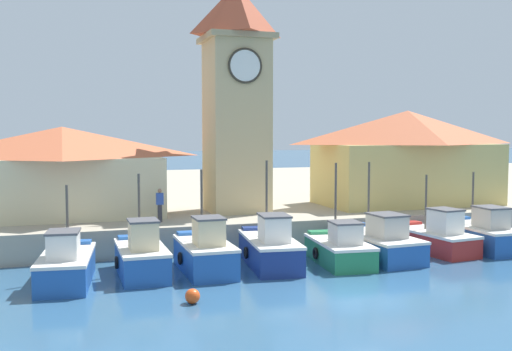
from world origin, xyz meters
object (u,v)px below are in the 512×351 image
fishing_boat_left_outer (142,256)px  clock_tower (236,92)px  fishing_boat_far_left (66,265)px  fishing_boat_mid_left (270,248)px  fishing_boat_right_inner (434,237)px  fishing_boat_center (340,249)px  fishing_boat_left_inner (205,253)px  fishing_boat_right_outer (480,234)px  warehouse_left (63,170)px  mooring_buoy (193,296)px  fishing_boat_mid_right (377,242)px  dock_worker_near_tower (160,205)px  warehouse_right (407,156)px

fishing_boat_left_outer → clock_tower: (6.12, 7.57, 7.06)m
fishing_boat_far_left → fishing_boat_left_outer: bearing=7.7°
fishing_boat_mid_left → fishing_boat_left_outer: bearing=-179.6°
fishing_boat_far_left → fishing_boat_right_inner: size_ratio=0.99×
fishing_boat_center → fishing_boat_right_inner: fishing_boat_center is taller
fishing_boat_left_inner → fishing_boat_right_outer: (13.85, 0.50, -0.06)m
fishing_boat_mid_left → fishing_boat_center: fishing_boat_mid_left is taller
fishing_boat_center → fishing_boat_right_outer: 7.99m
fishing_boat_center → clock_tower: clock_tower is taller
warehouse_left → mooring_buoy: warehouse_left is taller
fishing_boat_mid_right → clock_tower: 11.26m
fishing_boat_far_left → fishing_boat_mid_right: size_ratio=0.89×
fishing_boat_mid_left → dock_worker_near_tower: bearing=128.6°
fishing_boat_far_left → fishing_boat_right_outer: size_ratio=0.98×
fishing_boat_far_left → fishing_boat_left_outer: size_ratio=1.12×
fishing_boat_right_outer → warehouse_right: bearing=86.8°
fishing_boat_right_inner → dock_worker_near_tower: (-12.37, 4.48, 1.51)m
fishing_boat_left_inner → fishing_boat_left_outer: bearing=176.5°
fishing_boat_right_outer → warehouse_right: (0.40, 7.31, 3.49)m
fishing_boat_mid_left → warehouse_right: size_ratio=0.47×
dock_worker_near_tower → mooring_buoy: bearing=-92.3°
fishing_boat_center → fishing_boat_mid_right: bearing=14.5°
warehouse_left → fishing_boat_mid_right: bearing=-33.8°
fishing_boat_left_outer → dock_worker_near_tower: (1.51, 4.95, 1.43)m
fishing_boat_mid_right → fishing_boat_far_left: bearing=-178.0°
fishing_boat_left_outer → warehouse_left: warehouse_left is taller
fishing_boat_left_outer → dock_worker_near_tower: 5.37m
fishing_boat_center → fishing_boat_right_outer: fishing_boat_center is taller
fishing_boat_left_outer → warehouse_left: bearing=107.8°
warehouse_right → mooring_buoy: size_ratio=21.19×
fishing_boat_mid_right → warehouse_right: size_ratio=0.49×
fishing_boat_right_inner → fishing_boat_mid_left: bearing=-177.0°
fishing_boat_left_inner → fishing_boat_right_outer: fishing_boat_left_inner is taller
fishing_boat_left_outer → fishing_boat_right_outer: size_ratio=0.88×
fishing_boat_center → fishing_boat_mid_left: bearing=170.7°
fishing_boat_right_inner → dock_worker_near_tower: 13.25m
fishing_boat_far_left → dock_worker_near_tower: fishing_boat_far_left is taller
fishing_boat_right_outer → clock_tower: size_ratio=0.35×
fishing_boat_left_inner → warehouse_left: warehouse_left is taller
mooring_buoy → dock_worker_near_tower: dock_worker_near_tower is taller
fishing_boat_left_outer → warehouse_right: (16.80, 7.66, 3.45)m
fishing_boat_left_outer → fishing_boat_right_outer: (16.40, 0.35, -0.04)m
fishing_boat_left_inner → dock_worker_near_tower: (-1.04, 5.11, 1.41)m
fishing_boat_far_left → fishing_boat_mid_left: bearing=2.9°
fishing_boat_left_inner → warehouse_left: 11.15m
fishing_boat_mid_right → mooring_buoy: size_ratio=10.44×
fishing_boat_far_left → fishing_boat_left_inner: size_ratio=1.10×
fishing_boat_left_inner → fishing_boat_mid_right: 8.02m
mooring_buoy → fishing_boat_right_outer: bearing=17.3°
fishing_boat_right_inner → mooring_buoy: bearing=-159.0°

